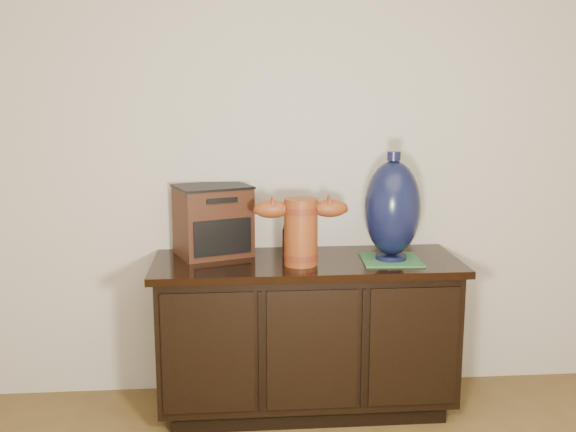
{
  "coord_description": "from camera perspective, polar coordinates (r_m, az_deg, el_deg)",
  "views": [
    {
      "loc": [
        -0.35,
        -0.87,
        1.56
      ],
      "look_at": [
        -0.09,
        2.18,
        0.98
      ],
      "focal_mm": 42.0,
      "sensor_mm": 36.0,
      "label": 1
    }
  ],
  "objects": [
    {
      "name": "terracotta_vessel",
      "position": [
        3.09,
        1.1,
        -1.0
      ],
      "size": [
        0.43,
        0.16,
        0.31
      ],
      "rotation": [
        0.0,
        0.0,
        0.0
      ],
      "color": "brown",
      "rests_on": "sideboard"
    },
    {
      "name": "room",
      "position": [
        0.97,
        16.43,
        -5.28
      ],
      "size": [
        5.0,
        5.0,
        5.0
      ],
      "color": "brown",
      "rests_on": "ground"
    },
    {
      "name": "sideboard",
      "position": [
        3.33,
        1.54,
        -9.88
      ],
      "size": [
        1.46,
        0.56,
        0.75
      ],
      "color": "black",
      "rests_on": "ground"
    },
    {
      "name": "spray_can",
      "position": [
        3.28,
        -0.02,
        -2.08
      ],
      "size": [
        0.05,
        0.05,
        0.16
      ],
      "color": "#510D0E",
      "rests_on": "sideboard"
    },
    {
      "name": "green_mat",
      "position": [
        3.24,
        8.7,
        -3.67
      ],
      "size": [
        0.29,
        0.29,
        0.01
      ],
      "primitive_type": "cube",
      "rotation": [
        0.0,
        0.0,
        -0.06
      ],
      "color": "#2C6235",
      "rests_on": "sideboard"
    },
    {
      "name": "tv_radio",
      "position": [
        3.3,
        -6.37,
        -0.37
      ],
      "size": [
        0.42,
        0.38,
        0.34
      ],
      "rotation": [
        0.0,
        0.0,
        0.36
      ],
      "color": "#37190D",
      "rests_on": "sideboard"
    },
    {
      "name": "lamp_base",
      "position": [
        3.19,
        8.83,
        0.62
      ],
      "size": [
        0.28,
        0.28,
        0.51
      ],
      "rotation": [
        0.0,
        0.0,
        -0.06
      ],
      "color": "black",
      "rests_on": "green_mat"
    }
  ]
}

